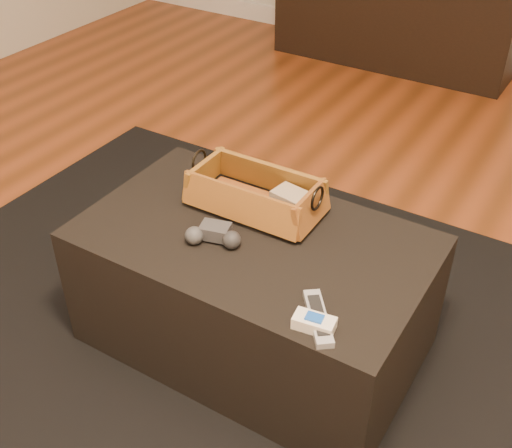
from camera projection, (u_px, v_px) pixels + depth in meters
The scene contains 11 objects.
floor at pixel (214, 330), 2.13m from camera, with size 5.00×5.50×0.01m, color brown.
baseboard at pixel (464, 52), 3.97m from camera, with size 5.00×0.04×0.12m, color white.
media_cabinet at pixel (397, 16), 3.85m from camera, with size 1.43×0.45×0.56m, color black.
area_rug at pixel (246, 350), 2.04m from camera, with size 2.60×2.00×0.01m, color black.
ottoman at pixel (254, 290), 1.95m from camera, with size 1.00×0.60×0.42m, color black.
tv_remote at pixel (247, 202), 1.92m from camera, with size 0.21×0.05×0.02m, color black.
cloth_bundle at pixel (292, 202), 1.89m from camera, with size 0.11×0.08×0.06m, color tan.
wicker_basket at pixel (256, 195), 1.91m from camera, with size 0.41×0.22×0.14m.
game_controller at pixel (214, 235), 1.78m from camera, with size 0.17×0.12×0.05m.
silver_remote at pixel (318, 318), 1.54m from camera, with size 0.15×0.17×0.02m.
cream_gadget at pixel (314, 323), 1.52m from camera, with size 0.11×0.06×0.04m.
Camera 1 is at (0.91, -1.22, 1.53)m, focal length 45.00 mm.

